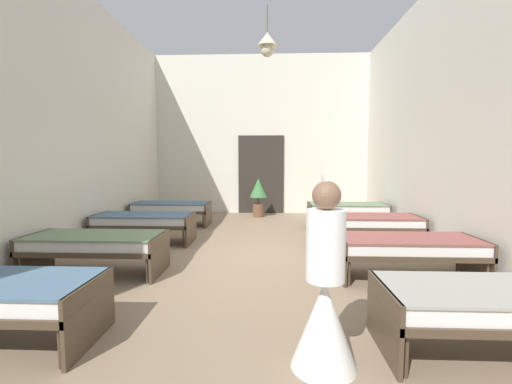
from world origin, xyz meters
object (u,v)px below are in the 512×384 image
at_px(bed_right_row_2, 369,223).
at_px(potted_plant, 258,193).
at_px(bed_right_row_0, 497,304).
at_px(bed_right_row_1, 408,247).
at_px(bed_left_row_2, 144,221).
at_px(bed_left_row_3, 172,208).
at_px(bed_right_row_3, 347,209).
at_px(nurse_near_aisle, 325,302).
at_px(bed_left_row_1, 96,244).

xyz_separation_m(bed_right_row_2, potted_plant, (-2.25, 3.29, 0.26)).
xyz_separation_m(bed_right_row_0, bed_right_row_1, (0.00, 1.90, 0.00)).
height_order(bed_right_row_0, bed_left_row_2, same).
bearing_deg(bed_left_row_3, bed_left_row_2, -90.00).
bearing_deg(bed_right_row_2, potted_plant, 124.36).
distance_m(bed_right_row_1, bed_left_row_2, 4.79).
bearing_deg(bed_right_row_3, bed_right_row_2, -90.00).
xyz_separation_m(bed_right_row_1, bed_right_row_2, (0.00, 1.90, 0.00)).
bearing_deg(bed_right_row_3, nurse_near_aisle, -103.84).
xyz_separation_m(bed_left_row_3, potted_plant, (2.14, 1.39, 0.26)).
relative_size(bed_right_row_0, nurse_near_aisle, 1.28).
height_order(bed_right_row_2, bed_left_row_3, same).
xyz_separation_m(bed_right_row_2, bed_right_row_3, (0.00, 1.90, 0.00)).
relative_size(bed_right_row_0, bed_left_row_2, 1.00).
height_order(bed_right_row_1, bed_right_row_2, same).
height_order(bed_left_row_1, potted_plant, potted_plant).
relative_size(bed_left_row_2, nurse_near_aisle, 1.28).
distance_m(bed_left_row_1, nurse_near_aisle, 3.63).
bearing_deg(bed_left_row_2, bed_left_row_3, 90.00).
relative_size(bed_right_row_0, bed_right_row_2, 1.00).
relative_size(bed_right_row_0, bed_right_row_3, 1.00).
distance_m(bed_right_row_1, bed_right_row_2, 1.90).
xyz_separation_m(bed_left_row_1, potted_plant, (2.14, 5.19, 0.26)).
bearing_deg(nurse_near_aisle, bed_right_row_1, -122.51).
relative_size(bed_left_row_1, bed_left_row_3, 1.00).
bearing_deg(nurse_near_aisle, bed_left_row_2, -52.25).
distance_m(bed_left_row_3, nurse_near_aisle, 6.62).
bearing_deg(bed_left_row_3, bed_right_row_0, -52.39).
distance_m(bed_right_row_0, bed_right_row_2, 3.80).
distance_m(bed_right_row_0, potted_plant, 7.44).
relative_size(bed_right_row_2, potted_plant, 1.69).
relative_size(bed_right_row_1, bed_left_row_2, 1.00).
bearing_deg(bed_left_row_1, bed_right_row_0, -23.40).
distance_m(bed_right_row_1, potted_plant, 5.66).
distance_m(bed_right_row_0, bed_left_row_1, 4.79).
relative_size(bed_right_row_0, bed_left_row_1, 1.00).
bearing_deg(bed_left_row_3, bed_left_row_1, -90.00).
xyz_separation_m(bed_right_row_1, potted_plant, (-2.25, 5.19, 0.26)).
height_order(bed_left_row_3, nurse_near_aisle, nurse_near_aisle).
bearing_deg(bed_right_row_1, potted_plant, 113.43).
bearing_deg(nurse_near_aisle, bed_left_row_1, -34.36).
distance_m(bed_left_row_1, potted_plant, 5.62).
bearing_deg(bed_right_row_3, bed_right_row_0, -90.00).
height_order(bed_left_row_2, nurse_near_aisle, nurse_near_aisle).
relative_size(bed_left_row_3, nurse_near_aisle, 1.28).
bearing_deg(bed_right_row_1, bed_left_row_1, 180.00).
xyz_separation_m(bed_right_row_1, bed_left_row_3, (-4.39, 3.80, 0.00)).
xyz_separation_m(bed_right_row_0, nurse_near_aisle, (-1.46, -0.24, 0.09)).
height_order(bed_right_row_1, bed_left_row_3, same).
distance_m(bed_right_row_1, nurse_near_aisle, 2.60).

